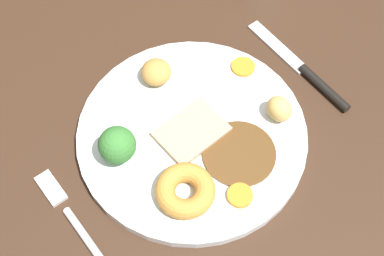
% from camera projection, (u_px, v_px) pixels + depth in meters
% --- Properties ---
extents(dining_table, '(1.20, 0.84, 0.04)m').
position_uv_depth(dining_table, '(191.00, 131.00, 0.71)').
color(dining_table, '#382316').
rests_on(dining_table, ground).
extents(dinner_plate, '(0.29, 0.29, 0.01)m').
position_uv_depth(dinner_plate, '(192.00, 135.00, 0.68)').
color(dinner_plate, white).
rests_on(dinner_plate, dining_table).
extents(gravy_pool, '(0.09, 0.09, 0.00)m').
position_uv_depth(gravy_pool, '(239.00, 153.00, 0.65)').
color(gravy_pool, '#563819').
rests_on(gravy_pool, dinner_plate).
extents(meat_slice_main, '(0.09, 0.07, 0.01)m').
position_uv_depth(meat_slice_main, '(191.00, 132.00, 0.67)').
color(meat_slice_main, tan).
rests_on(meat_slice_main, dinner_plate).
extents(yorkshire_pudding, '(0.07, 0.07, 0.02)m').
position_uv_depth(yorkshire_pudding, '(185.00, 191.00, 0.62)').
color(yorkshire_pudding, '#C68938').
rests_on(yorkshire_pudding, dinner_plate).
extents(roast_potato_left, '(0.05, 0.05, 0.03)m').
position_uv_depth(roast_potato_left, '(158.00, 71.00, 0.70)').
color(roast_potato_left, '#BC8C42').
rests_on(roast_potato_left, dinner_plate).
extents(roast_potato_right, '(0.03, 0.03, 0.03)m').
position_uv_depth(roast_potato_right, '(279.00, 109.00, 0.67)').
color(roast_potato_right, '#D8B260').
rests_on(roast_potato_right, dinner_plate).
extents(carrot_coin_front, '(0.03, 0.03, 0.01)m').
position_uv_depth(carrot_coin_front, '(240.00, 196.00, 0.63)').
color(carrot_coin_front, orange).
rests_on(carrot_coin_front, dinner_plate).
extents(carrot_coin_back, '(0.03, 0.03, 0.00)m').
position_uv_depth(carrot_coin_back, '(243.00, 67.00, 0.72)').
color(carrot_coin_back, orange).
rests_on(carrot_coin_back, dinner_plate).
extents(broccoli_floret, '(0.04, 0.04, 0.05)m').
position_uv_depth(broccoli_floret, '(117.00, 145.00, 0.63)').
color(broccoli_floret, '#8CB766').
rests_on(broccoli_floret, dinner_plate).
extents(fork, '(0.02, 0.15, 0.01)m').
position_uv_depth(fork, '(72.00, 218.00, 0.63)').
color(fork, silver).
rests_on(fork, dining_table).
extents(knife, '(0.02, 0.19, 0.01)m').
position_uv_depth(knife, '(306.00, 72.00, 0.73)').
color(knife, black).
rests_on(knife, dining_table).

